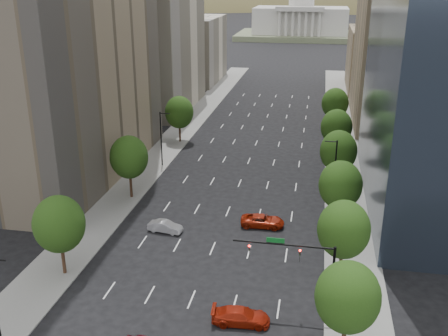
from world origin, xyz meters
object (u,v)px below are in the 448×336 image
Objects in this scene: car_red_near at (241,316)px; car_silver at (165,227)px; traffic_signal at (305,263)px; capitol at (301,20)px; car_red_far at (263,221)px.

car_red_near reaches higher than car_silver.
traffic_signal is 1.75× the size of car_red_near.
car_red_near is 19.54m from car_silver.
capitol is at bearing 5.49° from car_silver.
car_red_far is at bearing -4.08° from car_red_near.
traffic_signal reaches higher than car_red_near.
traffic_signal is 0.15× the size of capitol.
capitol reaches higher than traffic_signal.
car_silver is at bearing -91.78° from capitol.
capitol is at bearing 92.74° from traffic_signal.
car_red_far is (-0.26, 19.29, -0.01)m from car_red_near.
traffic_signal is 18.03m from car_red_far.
car_red_near is at bearing -136.19° from car_silver.
car_silver is 0.79× the size of car_red_far.
car_red_near is (-5.33, -2.73, -4.42)m from traffic_signal.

